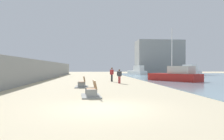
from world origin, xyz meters
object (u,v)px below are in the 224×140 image
person_walking (112,73)px  boat_far_left (187,72)px  bench_near (91,93)px  bench_far (82,85)px  boat_far_right (137,71)px  boat_outer (176,75)px  person_standing (119,75)px

person_walking → boat_far_left: bearing=40.8°
bench_near → person_walking: (2.38, 13.18, 0.78)m
bench_far → boat_far_right: boat_far_right is taller
person_walking → boat_far_left: 21.10m
boat_outer → boat_far_right: bearing=89.3°
person_standing → boat_far_left: bearing=47.4°
boat_far_left → person_standing: bearing=-132.6°
boat_far_right → boat_far_left: (7.58, -10.99, 0.04)m
boat_outer → bench_far: bearing=-148.0°
boat_far_right → boat_far_left: bearing=-55.4°
bench_far → person_walking: person_walking is taller
bench_near → person_standing: person_standing is taller
boat_outer → person_standing: bearing=-158.1°
bench_far → boat_outer: bearing=32.0°
bench_near → boat_far_right: boat_far_right is taller
boat_far_right → boat_far_left: size_ratio=1.20×
person_walking → boat_far_right: size_ratio=0.22×
boat_outer → person_walking: bearing=-179.7°
person_walking → person_standing: size_ratio=1.13×
boat_outer → boat_far_left: 15.86m
boat_far_left → bench_far: bearing=-132.7°
bench_near → person_standing: size_ratio=1.42×
bench_near → person_standing: (2.94, 10.20, 0.65)m
person_standing → boat_far_left: size_ratio=0.24×
person_walking → boat_far_right: bearing=71.3°
person_walking → boat_outer: (8.08, 0.04, -0.28)m
person_standing → boat_far_right: size_ratio=0.20×
bench_near → person_walking: person_walking is taller
person_walking → person_standing: person_walking is taller
bench_far → boat_far_right: 33.88m
bench_far → person_standing: 5.61m
person_walking → boat_far_right: (8.38, 24.78, -0.19)m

